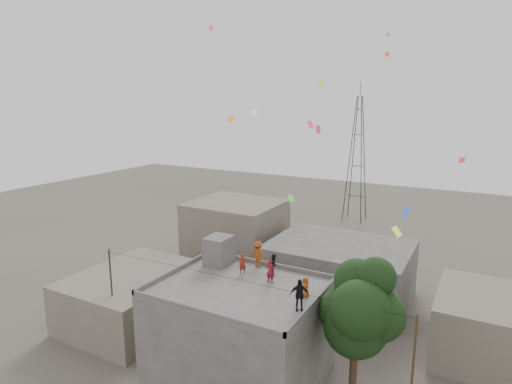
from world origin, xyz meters
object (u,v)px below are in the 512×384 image
at_px(stair_head_box, 219,251).
at_px(person_red_adult, 270,271).
at_px(person_dark_adult, 299,295).
at_px(transmission_tower, 357,159).
at_px(tree, 360,310).

xyz_separation_m(stair_head_box, person_red_adult, (4.57, -1.05, -0.23)).
height_order(person_red_adult, person_dark_adult, person_dark_adult).
bearing_deg(stair_head_box, transmission_tower, 91.23).
bearing_deg(person_red_adult, transmission_tower, -81.72).
height_order(tree, person_red_adult, tree).
relative_size(transmission_tower, person_dark_adult, 11.17).
xyz_separation_m(tree, transmission_tower, (-11.37, 39.40, 2.97)).
distance_m(stair_head_box, person_red_adult, 4.69).
height_order(stair_head_box, transmission_tower, transmission_tower).
height_order(stair_head_box, person_dark_adult, stair_head_box).
distance_m(stair_head_box, person_dark_adult, 8.39).
bearing_deg(person_dark_adult, stair_head_box, 126.67).
relative_size(stair_head_box, tree, 0.22).
bearing_deg(stair_head_box, person_dark_adult, -25.01).
xyz_separation_m(stair_head_box, transmission_tower, (-0.80, 37.40, 1.97)).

